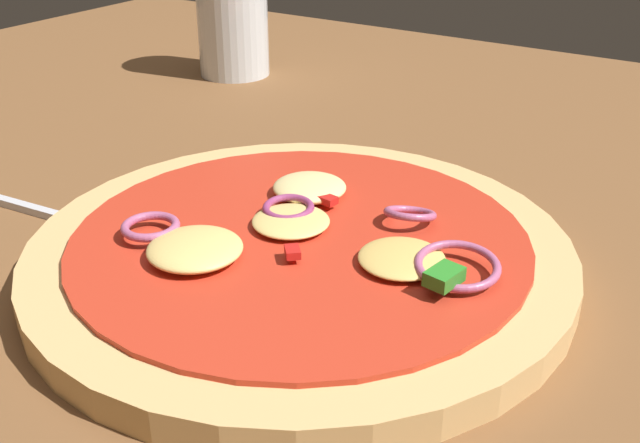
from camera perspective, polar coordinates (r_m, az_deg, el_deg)
The scene contains 4 objects.
dining_table at distance 0.48m, azimuth -4.64°, elevation -1.06°, with size 1.17×1.02×0.03m.
pizza at distance 0.41m, azimuth -1.53°, elevation -2.26°, with size 0.29×0.29×0.03m.
fork at distance 0.50m, azimuth -20.59°, elevation 0.75°, with size 0.16×0.03×0.00m.
beer_glass at distance 0.76m, azimuth -6.64°, elevation 14.99°, with size 0.07×0.07×0.12m.
Camera 1 is at (0.26, -0.33, 0.24)m, focal length 42.31 mm.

